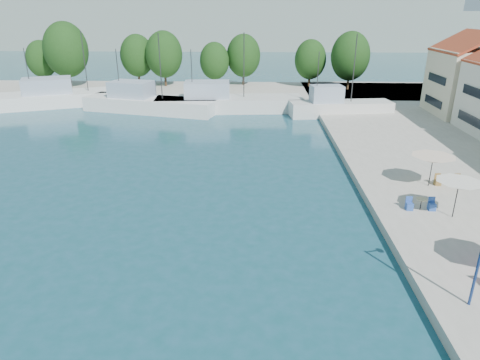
{
  "coord_description": "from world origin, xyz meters",
  "views": [
    {
      "loc": [
        -1.47,
        -1.34,
        12.34
      ],
      "look_at": [
        -2.63,
        26.0,
        1.45
      ],
      "focal_mm": 32.0,
      "sensor_mm": 36.0,
      "label": 1
    }
  ],
  "objects_px": {
    "trawler_01": "(69,97)",
    "umbrella_cream": "(433,159)",
    "trawler_02": "(147,103)",
    "umbrella_white": "(459,185)",
    "trawler_04": "(338,107)",
    "trawler_03": "(226,103)"
  },
  "relations": [
    {
      "from": "trawler_04",
      "to": "trawler_03",
      "type": "bearing_deg",
      "value": 162.91
    },
    {
      "from": "trawler_03",
      "to": "trawler_04",
      "type": "xyz_separation_m",
      "value": [
        14.23,
        -2.42,
        0.0
      ]
    },
    {
      "from": "trawler_02",
      "to": "trawler_03",
      "type": "xyz_separation_m",
      "value": [
        10.14,
        0.88,
        -0.0
      ]
    },
    {
      "from": "umbrella_white",
      "to": "trawler_02",
      "type": "bearing_deg",
      "value": 130.46
    },
    {
      "from": "trawler_01",
      "to": "trawler_02",
      "type": "distance_m",
      "value": 12.62
    },
    {
      "from": "umbrella_white",
      "to": "umbrella_cream",
      "type": "relative_size",
      "value": 0.89
    },
    {
      "from": "trawler_01",
      "to": "umbrella_cream",
      "type": "height_order",
      "value": "trawler_01"
    },
    {
      "from": "trawler_02",
      "to": "trawler_04",
      "type": "distance_m",
      "value": 24.42
    },
    {
      "from": "trawler_03",
      "to": "trawler_01",
      "type": "bearing_deg",
      "value": 167.5
    },
    {
      "from": "trawler_02",
      "to": "umbrella_white",
      "type": "xyz_separation_m",
      "value": [
        26.37,
        -30.92,
        1.63
      ]
    },
    {
      "from": "trawler_03",
      "to": "trawler_04",
      "type": "relative_size",
      "value": 1.5
    },
    {
      "from": "trawler_01",
      "to": "umbrella_white",
      "type": "xyz_separation_m",
      "value": [
        38.38,
        -34.79,
        1.63
      ]
    },
    {
      "from": "umbrella_white",
      "to": "umbrella_cream",
      "type": "xyz_separation_m",
      "value": [
        0.39,
        5.06,
        -0.1
      ]
    },
    {
      "from": "trawler_01",
      "to": "umbrella_cream",
      "type": "bearing_deg",
      "value": -60.63
    },
    {
      "from": "trawler_02",
      "to": "trawler_03",
      "type": "height_order",
      "value": "same"
    },
    {
      "from": "trawler_01",
      "to": "umbrella_white",
      "type": "relative_size",
      "value": 7.86
    },
    {
      "from": "trawler_04",
      "to": "umbrella_cream",
      "type": "relative_size",
      "value": 4.23
    },
    {
      "from": "trawler_01",
      "to": "trawler_04",
      "type": "distance_m",
      "value": 36.78
    },
    {
      "from": "trawler_03",
      "to": "umbrella_white",
      "type": "distance_m",
      "value": 35.74
    },
    {
      "from": "trawler_03",
      "to": "umbrella_cream",
      "type": "height_order",
      "value": "trawler_03"
    },
    {
      "from": "trawler_01",
      "to": "trawler_04",
      "type": "xyz_separation_m",
      "value": [
        36.38,
        -5.41,
        0.0
      ]
    },
    {
      "from": "trawler_03",
      "to": "umbrella_white",
      "type": "height_order",
      "value": "trawler_03"
    }
  ]
}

